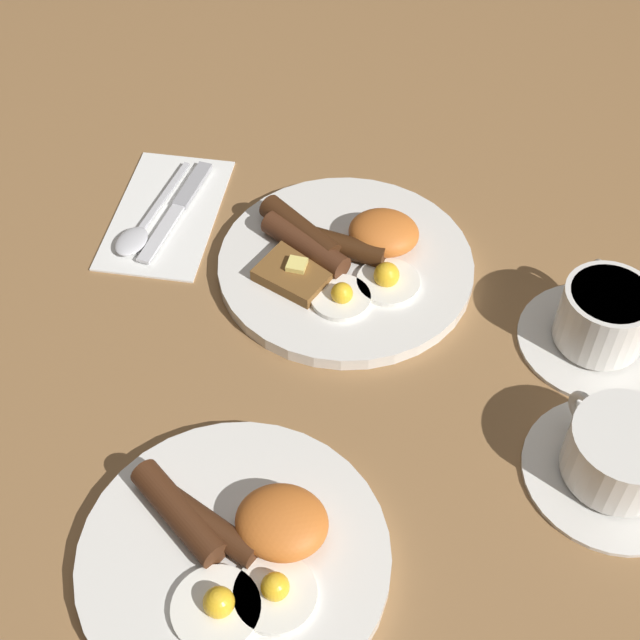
# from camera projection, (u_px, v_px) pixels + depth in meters

# --- Properties ---
(ground_plane) EXTENTS (3.00, 3.00, 0.00)m
(ground_plane) POSITION_uv_depth(u_px,v_px,m) (345.00, 270.00, 0.98)
(ground_plane) COLOR olive
(breakfast_plate_near) EXTENTS (0.28, 0.28, 0.05)m
(breakfast_plate_near) POSITION_uv_depth(u_px,v_px,m) (345.00, 260.00, 0.97)
(breakfast_plate_near) COLOR silver
(breakfast_plate_near) RESTS_ON ground_plane
(breakfast_plate_far) EXTENTS (0.26, 0.26, 0.05)m
(breakfast_plate_far) POSITION_uv_depth(u_px,v_px,m) (237.00, 551.00, 0.75)
(breakfast_plate_far) COLOR silver
(breakfast_plate_far) RESTS_ON ground_plane
(teacup_near) EXTENTS (0.16, 0.16, 0.07)m
(teacup_near) POSITION_uv_depth(u_px,v_px,m) (602.00, 321.00, 0.89)
(teacup_near) COLOR silver
(teacup_near) RESTS_ON ground_plane
(teacup_far) EXTENTS (0.16, 0.16, 0.06)m
(teacup_far) POSITION_uv_depth(u_px,v_px,m) (619.00, 457.00, 0.79)
(teacup_far) COLOR silver
(teacup_far) RESTS_ON ground_plane
(napkin) EXTENTS (0.13, 0.22, 0.01)m
(napkin) POSITION_uv_depth(u_px,v_px,m) (166.00, 212.00, 1.04)
(napkin) COLOR white
(napkin) RESTS_ON ground_plane
(knife) EXTENTS (0.03, 0.18, 0.01)m
(knife) POSITION_uv_depth(u_px,v_px,m) (179.00, 205.00, 1.04)
(knife) COLOR silver
(knife) RESTS_ON napkin
(spoon) EXTENTS (0.04, 0.17, 0.01)m
(spoon) POSITION_uv_depth(u_px,v_px,m) (139.00, 231.00, 1.01)
(spoon) COLOR silver
(spoon) RESTS_ON napkin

